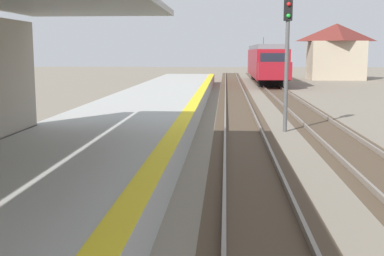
# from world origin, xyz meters

# --- Properties ---
(station_platform) EXTENTS (5.00, 80.00, 0.91)m
(station_platform) POSITION_xyz_m (-2.50, 16.00, 0.45)
(station_platform) COLOR #A8A8A3
(station_platform) RESTS_ON ground
(track_pair_nearest_platform) EXTENTS (2.34, 120.00, 0.16)m
(track_pair_nearest_platform) POSITION_xyz_m (1.90, 20.00, 0.05)
(track_pair_nearest_platform) COLOR #4C3D2D
(track_pair_nearest_platform) RESTS_ON ground
(track_pair_middle) EXTENTS (2.34, 120.00, 0.16)m
(track_pair_middle) POSITION_xyz_m (5.30, 20.00, 0.05)
(track_pair_middle) COLOR #4C3D2D
(track_pair_middle) RESTS_ON ground
(approaching_train) EXTENTS (2.93, 19.60, 4.76)m
(approaching_train) POSITION_xyz_m (5.30, 55.82, 2.18)
(approaching_train) COLOR maroon
(approaching_train) RESTS_ON ground
(rail_signal_post) EXTENTS (0.32, 0.34, 5.20)m
(rail_signal_post) POSITION_xyz_m (3.60, 23.53, 3.19)
(rail_signal_post) COLOR #4C4C4C
(rail_signal_post) RESTS_ON ground
(distant_trackside_house) EXTENTS (6.60, 5.28, 6.40)m
(distant_trackside_house) POSITION_xyz_m (13.85, 62.84, 3.34)
(distant_trackside_house) COLOR tan
(distant_trackside_house) RESTS_ON ground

